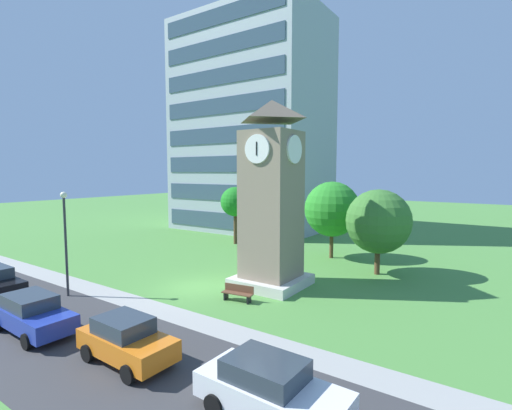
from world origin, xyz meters
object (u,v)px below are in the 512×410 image
Objects in this scene: parked_car_blue at (32,313)px; parked_car_orange at (126,340)px; clock_tower at (271,204)px; tree_by_building at (378,221)px; tree_streetside at (332,209)px; tree_near_tower at (235,202)px; park_bench at (238,293)px; street_lamp at (65,232)px; parked_car_white at (270,388)px.

parked_car_orange is at bearing 7.63° from parked_car_blue.
clock_tower reaches higher than tree_by_building.
parked_car_orange is at bearing -88.91° from tree_streetside.
parked_car_orange is at bearing -103.62° from tree_by_building.
tree_near_tower reaches higher than parked_car_blue.
park_bench is 0.39× the size of parked_car_blue.
tree_by_building is (4.75, 9.82, 3.25)m from park_bench.
street_lamp is at bearing -85.12° from tree_near_tower.
tree_near_tower is 1.20× the size of parked_car_blue.
tree_by_building is at bearing 64.17° from park_bench.
parked_car_orange is at bearing -176.40° from parked_car_white.
tree_streetside reaches higher than street_lamp.
street_lamp is 9.95m from parked_car_orange.
parked_car_white is (6.53, -19.89, -3.21)m from tree_streetside.
park_bench is 13.16m from tree_streetside.
street_lamp is 1.01× the size of tree_by_building.
street_lamp is at bearing -116.51° from tree_streetside.
tree_near_tower is at bearing 103.21° from parked_car_blue.
tree_by_building is (13.35, 14.68, -0.01)m from street_lamp.
parked_car_orange is at bearing -87.46° from clock_tower.
parked_car_white is at bearing -47.33° from park_bench.
parked_car_orange is at bearing -86.05° from park_bench.
street_lamp is 1.31× the size of parked_car_white.
park_bench is 0.33× the size of tree_near_tower.
parked_car_blue and parked_car_orange have the same top height.
parked_car_white is (16.79, -20.17, -3.30)m from tree_near_tower.
tree_near_tower is (-10.26, 0.28, 0.09)m from tree_streetside.
tree_by_building is 1.46× the size of parked_car_orange.
street_lamp is (-8.60, -4.86, 3.26)m from park_bench.
parked_car_blue is at bearing -45.22° from street_lamp.
tree_by_building is 17.39m from parked_car_white.
parked_car_white is (1.92, -17.05, -2.85)m from tree_by_building.
tree_streetside is 1.39× the size of parked_car_white.
tree_streetside is 5.43m from tree_by_building.
tree_streetside is at bearing 89.36° from park_bench.
clock_tower reaches higher than tree_near_tower.
parked_car_blue and parked_car_white have the same top height.
street_lamp is 1.27× the size of parked_car_blue.
clock_tower is 2.42× the size of parked_car_blue.
tree_streetside is (0.14, 12.66, 3.61)m from park_bench.
tree_near_tower reaches higher than parked_car_white.
street_lamp is 1.06× the size of tree_near_tower.
tree_streetside is 20.53m from parked_car_orange.
tree_near_tower is at bearing 94.88° from street_lamp.
tree_by_building reaches higher than parked_car_white.
parked_car_orange is (9.13, -2.76, -2.86)m from street_lamp.
tree_streetside is 1.07× the size of tree_by_building.
clock_tower reaches higher than parked_car_white.
tree_near_tower is at bearing 117.38° from parked_car_orange.
clock_tower is 13.56m from parked_car_blue.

